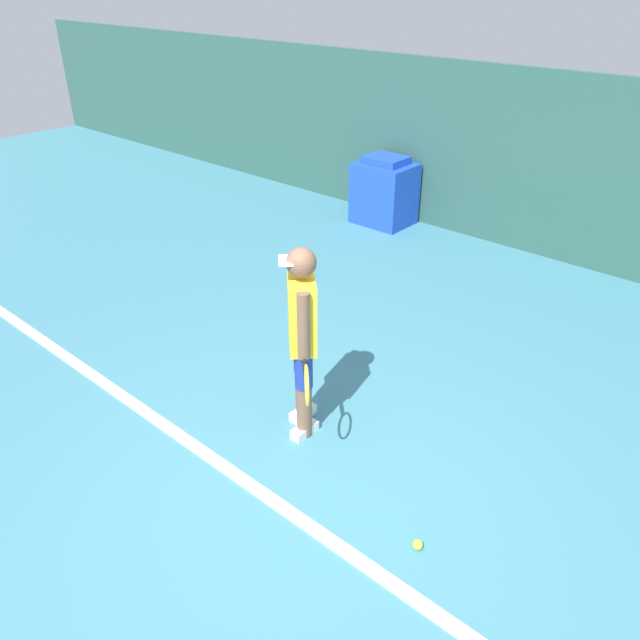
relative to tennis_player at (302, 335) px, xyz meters
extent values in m
plane|color=teal|center=(0.53, -0.65, -0.87)|extent=(24.00, 24.00, 0.00)
cube|color=#2D564C|center=(0.53, 4.60, 0.25)|extent=(24.00, 0.10, 2.24)
cube|color=white|center=(0.53, -0.75, -0.86)|extent=(21.60, 0.10, 0.01)
cylinder|color=brown|center=(-0.09, 0.08, -0.63)|extent=(0.12, 0.12, 0.47)
cylinder|color=navy|center=(-0.09, 0.08, -0.25)|extent=(0.14, 0.14, 0.29)
cube|color=white|center=(-0.09, 0.08, -0.83)|extent=(0.10, 0.24, 0.08)
cylinder|color=brown|center=(0.07, -0.07, -0.63)|extent=(0.12, 0.12, 0.47)
cylinder|color=navy|center=(0.07, -0.07, -0.25)|extent=(0.14, 0.14, 0.29)
cube|color=white|center=(0.07, -0.07, -0.83)|extent=(0.10, 0.24, 0.08)
cube|color=yellow|center=(-0.01, 0.01, 0.17)|extent=(0.38, 0.38, 0.56)
sphere|color=brown|center=(-0.01, 0.01, 0.59)|extent=(0.22, 0.22, 0.22)
cube|color=white|center=(-0.08, -0.06, 0.61)|extent=(0.21, 0.21, 0.02)
cylinder|color=brown|center=(-0.15, 0.15, 0.19)|extent=(0.09, 0.09, 0.53)
cylinder|color=brown|center=(0.13, -0.13, 0.19)|extent=(0.09, 0.09, 0.53)
cylinder|color=black|center=(0.21, -0.20, -0.08)|extent=(0.18, 0.17, 0.03)
torus|color=yellow|center=(0.38, -0.37, -0.08)|extent=(0.22, 0.22, 0.29)
sphere|color=#D1E533|center=(1.38, -0.42, -0.83)|extent=(0.07, 0.07, 0.07)
cube|color=blue|center=(-2.26, 4.17, -0.43)|extent=(0.79, 0.64, 0.87)
cube|color=blue|center=(-2.26, 4.17, 0.05)|extent=(0.55, 0.45, 0.10)
camera|label=1|loc=(2.73, -2.91, 2.41)|focal=35.00mm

